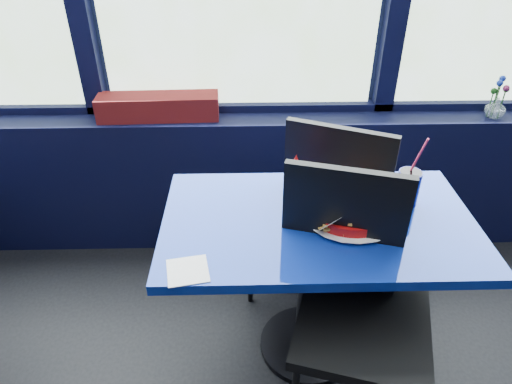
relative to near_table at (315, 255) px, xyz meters
name	(u,v)px	position (x,y,z in m)	size (l,w,h in m)	color
window_sill	(242,179)	(-0.30, 0.87, -0.17)	(5.00, 0.26, 0.80)	black
near_table	(315,255)	(0.00, 0.00, 0.00)	(1.20, 0.70, 0.75)	black
chair_near_front	(354,291)	(0.11, -0.23, 0.02)	(0.58, 0.58, 1.03)	black
chair_near_back	(316,204)	(0.04, 0.32, 0.03)	(0.62, 0.62, 1.04)	black
planter_box	(159,107)	(-0.73, 0.86, 0.29)	(0.63, 0.16, 0.13)	maroon
flower_vase	(496,105)	(1.04, 0.82, 0.30)	(0.12, 0.13, 0.22)	silver
food_basket	(355,216)	(0.13, -0.04, 0.22)	(0.35, 0.35, 0.11)	#B90C0D
ketchup_bottle	(295,186)	(-0.09, 0.06, 0.29)	(0.07, 0.07, 0.25)	#B90C0D
soda_cup	(408,187)	(0.36, 0.10, 0.26)	(0.09, 0.09, 0.31)	navy
napkin	(188,271)	(-0.47, -0.28, 0.18)	(0.14, 0.14, 0.00)	white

